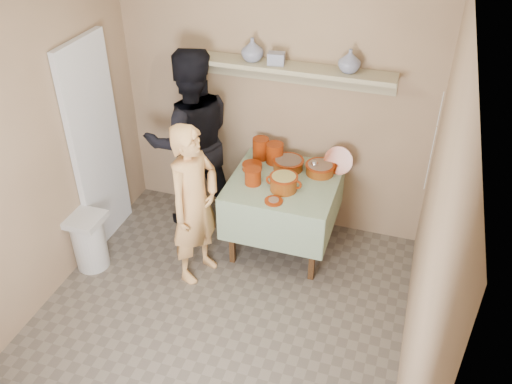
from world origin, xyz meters
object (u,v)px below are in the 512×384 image
at_px(cazuela_rice, 284,182).
at_px(trash_bin, 89,241).
at_px(serving_table, 284,191).
at_px(person_cook, 194,205).
at_px(person_helper, 191,141).

bearing_deg(cazuela_rice, trash_bin, -157.66).
distance_m(serving_table, cazuela_rice, 0.26).
xyz_separation_m(person_cook, serving_table, (0.63, 0.61, -0.11)).
xyz_separation_m(person_cook, person_helper, (-0.35, 0.76, 0.17)).
bearing_deg(serving_table, trash_bin, -152.75).
bearing_deg(person_helper, person_cook, 81.62).
height_order(person_cook, person_helper, person_helper).
height_order(cazuela_rice, trash_bin, cazuela_rice).
xyz_separation_m(serving_table, cazuela_rice, (0.03, -0.15, 0.20)).
xyz_separation_m(person_cook, cazuela_rice, (0.66, 0.45, 0.09)).
relative_size(person_cook, cazuela_rice, 4.58).
bearing_deg(person_cook, person_helper, 42.05).
bearing_deg(person_cook, trash_bin, 120.22).
relative_size(person_helper, trash_bin, 3.30).
height_order(serving_table, cazuela_rice, cazuela_rice).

